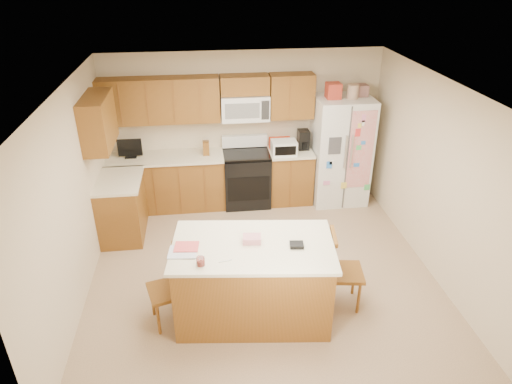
{
  "coord_description": "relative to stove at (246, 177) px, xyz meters",
  "views": [
    {
      "loc": [
        -0.69,
        -4.94,
        3.82
      ],
      "look_at": [
        -0.04,
        0.35,
        1.02
      ],
      "focal_mm": 32.0,
      "sensor_mm": 36.0,
      "label": 1
    }
  ],
  "objects": [
    {
      "name": "island",
      "position": [
        -0.21,
        -2.74,
        0.02
      ],
      "size": [
        1.89,
        1.23,
        1.07
      ],
      "color": "brown",
      "rests_on": "ground"
    },
    {
      "name": "windsor_chair_right",
      "position": [
        0.87,
        -2.69,
        -0.0
      ],
      "size": [
        0.47,
        0.48,
        1.0
      ],
      "color": "brown",
      "rests_on": "ground"
    },
    {
      "name": "refrigerator",
      "position": [
        1.57,
        -0.06,
        0.45
      ],
      "size": [
        0.9,
        0.79,
        2.04
      ],
      "color": "white",
      "rests_on": "ground"
    },
    {
      "name": "cabinetry",
      "position": [
        -0.98,
        -0.15,
        0.44
      ],
      "size": [
        3.36,
        1.56,
        2.15
      ],
      "color": "brown",
      "rests_on": "ground"
    },
    {
      "name": "windsor_chair_left",
      "position": [
        -1.18,
        -2.74,
        -0.02
      ],
      "size": [
        0.49,
        0.5,
        0.96
      ],
      "color": "brown",
      "rests_on": "ground"
    },
    {
      "name": "stove",
      "position": [
        0.0,
        0.0,
        0.0
      ],
      "size": [
        0.76,
        0.65,
        1.13
      ],
      "color": "black",
      "rests_on": "ground"
    },
    {
      "name": "room_shell",
      "position": [
        0.0,
        -1.94,
        0.97
      ],
      "size": [
        4.6,
        4.6,
        2.52
      ],
      "color": "beige",
      "rests_on": "ground"
    },
    {
      "name": "ground",
      "position": [
        0.0,
        -1.94,
        -0.47
      ],
      "size": [
        4.5,
        4.5,
        0.0
      ],
      "primitive_type": "plane",
      "color": "#8A6F58",
      "rests_on": "ground"
    },
    {
      "name": "windsor_chair_back",
      "position": [
        -0.23,
        -2.17,
        -0.07
      ],
      "size": [
        0.38,
        0.37,
        0.86
      ],
      "color": "brown",
      "rests_on": "ground"
    }
  ]
}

